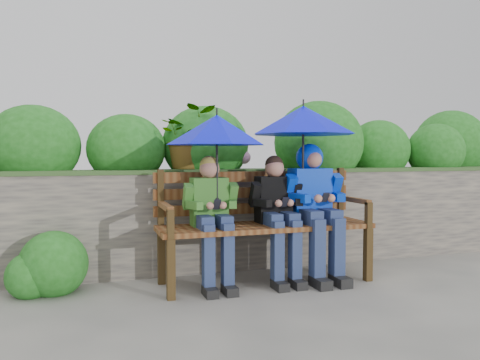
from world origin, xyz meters
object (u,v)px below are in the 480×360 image
object	(u,v)px
park_bench	(263,217)
boy_right	(314,198)
boy_left	(212,212)
umbrella_left	(217,130)
boy_middle	(278,209)
umbrella_right	(303,120)

from	to	relation	value
park_bench	boy_right	bearing A→B (deg)	-10.59
boy_left	umbrella_left	xyz separation A→B (m)	(0.05, 0.02, 0.72)
boy_left	boy_middle	bearing A→B (deg)	-0.04
umbrella_left	umbrella_right	bearing A→B (deg)	1.13
boy_middle	umbrella_right	distance (m)	0.87
boy_middle	umbrella_right	bearing A→B (deg)	7.05
boy_right	boy_left	bearing A→B (deg)	-179.88
umbrella_right	boy_middle	bearing A→B (deg)	-172.95
park_bench	umbrella_right	world-z (taller)	umbrella_right
boy_middle	umbrella_right	size ratio (longest dim) A/B	1.20
boy_left	umbrella_right	xyz separation A→B (m)	(0.90, 0.03, 0.83)
boy_left	umbrella_left	size ratio (longest dim) A/B	1.31
boy_left	umbrella_right	world-z (taller)	umbrella_right
boy_middle	umbrella_left	bearing A→B (deg)	178.34
boy_middle	boy_right	xyz separation A→B (m)	(0.38, 0.00, 0.10)
boy_right	umbrella_right	size ratio (longest dim) A/B	1.31
boy_left	umbrella_left	distance (m)	0.73
park_bench	boy_middle	distance (m)	0.17
park_bench	boy_middle	size ratio (longest dim) A/B	1.69
boy_left	umbrella_right	distance (m)	1.22
boy_middle	boy_right	size ratio (longest dim) A/B	0.91
boy_right	umbrella_left	world-z (taller)	umbrella_left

